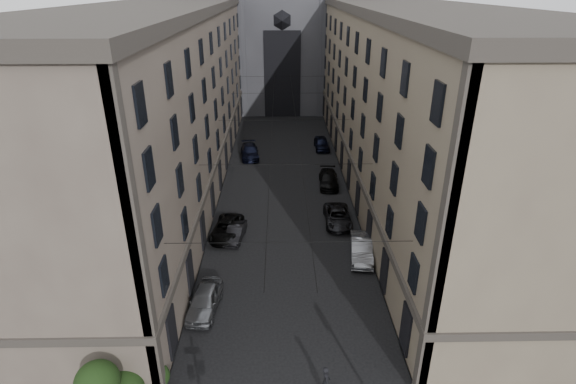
{
  "coord_description": "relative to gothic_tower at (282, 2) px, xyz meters",
  "views": [
    {
      "loc": [
        -0.46,
        -11.65,
        20.65
      ],
      "look_at": [
        0.0,
        13.25,
        9.11
      ],
      "focal_mm": 28.0,
      "sensor_mm": 36.0,
      "label": 1
    }
  ],
  "objects": [
    {
      "name": "sidewalk_left",
      "position": [
        -10.5,
        -38.96,
        -17.72
      ],
      "size": [
        7.0,
        80.0,
        0.15
      ],
      "primitive_type": "cube",
      "color": "#383533",
      "rests_on": "ground"
    },
    {
      "name": "tram_wires",
      "position": [
        0.0,
        -39.33,
        -10.55
      ],
      "size": [
        14.0,
        60.0,
        0.43
      ],
      "color": "black",
      "rests_on": "ground"
    },
    {
      "name": "car_left_midfar",
      "position": [
        -5.32,
        -51.35,
        -17.08
      ],
      "size": [
        3.03,
        5.42,
        1.43
      ],
      "primitive_type": "imported",
      "rotation": [
        0.0,
        0.0,
        -0.13
      ],
      "color": "black",
      "rests_on": "ground"
    },
    {
      "name": "building_left",
      "position": [
        -13.44,
        -38.96,
        -8.45
      ],
      "size": [
        13.6,
        60.6,
        18.85
      ],
      "color": "#534940",
      "rests_on": "ground"
    },
    {
      "name": "pedestrian",
      "position": [
        1.95,
        -68.8,
        -16.82
      ],
      "size": [
        0.5,
        0.73,
        1.96
      ],
      "primitive_type": "imported",
      "rotation": [
        0.0,
        0.0,
        1.61
      ],
      "color": "black",
      "rests_on": "ground"
    },
    {
      "name": "building_right",
      "position": [
        13.44,
        -38.96,
        -8.45
      ],
      "size": [
        13.6,
        60.6,
        18.85
      ],
      "color": "brown",
      "rests_on": "ground"
    },
    {
      "name": "sidewalk_right",
      "position": [
        10.5,
        -38.96,
        -17.72
      ],
      "size": [
        7.0,
        80.0,
        0.15
      ],
      "primitive_type": "cube",
      "color": "#383533",
      "rests_on": "ground"
    },
    {
      "name": "car_left_midnear",
      "position": [
        -4.49,
        -51.92,
        -17.16
      ],
      "size": [
        1.88,
        4.05,
        1.29
      ],
      "primitive_type": "imported",
      "rotation": [
        0.0,
        0.0,
        -0.14
      ],
      "color": "black",
      "rests_on": "ground"
    },
    {
      "name": "gothic_tower",
      "position": [
        0.0,
        0.0,
        0.0
      ],
      "size": [
        35.0,
        23.0,
        58.0
      ],
      "color": "#2D2D33",
      "rests_on": "ground"
    },
    {
      "name": "car_left_far",
      "position": [
        -4.45,
        -31.15,
        -17.01
      ],
      "size": [
        2.83,
        5.65,
        1.58
      ],
      "primitive_type": "imported",
      "rotation": [
        0.0,
        0.0,
        0.12
      ],
      "color": "black",
      "rests_on": "ground"
    },
    {
      "name": "car_right_near",
      "position": [
        6.2,
        -55.09,
        -16.98
      ],
      "size": [
        2.31,
        5.15,
        1.64
      ],
      "primitive_type": "imported",
      "rotation": [
        0.0,
        0.0,
        -0.12
      ],
      "color": "gray",
      "rests_on": "ground"
    },
    {
      "name": "car_left_near",
      "position": [
        -5.77,
        -61.51,
        -16.99
      ],
      "size": [
        2.39,
        4.92,
        1.62
      ],
      "primitive_type": "imported",
      "rotation": [
        0.0,
        0.0,
        -0.1
      ],
      "color": "slate",
      "rests_on": "ground"
    },
    {
      "name": "car_right_far",
      "position": [
        5.25,
        -27.98,
        -17.0
      ],
      "size": [
        2.01,
        4.76,
        1.61
      ],
      "primitive_type": "imported",
      "rotation": [
        0.0,
        0.0,
        0.03
      ],
      "color": "black",
      "rests_on": "ground"
    },
    {
      "name": "car_right_midfar",
      "position": [
        4.95,
        -40.36,
        -17.06
      ],
      "size": [
        2.33,
        5.19,
        1.48
      ],
      "primitive_type": "imported",
      "rotation": [
        0.0,
        0.0,
        -0.05
      ],
      "color": "black",
      "rests_on": "ground"
    },
    {
      "name": "car_right_midnear",
      "position": [
        4.93,
        -49.22,
        -17.08
      ],
      "size": [
        2.44,
        5.22,
        1.45
      ],
      "primitive_type": "imported",
      "rotation": [
        0.0,
        0.0,
        -0.01
      ],
      "color": "black",
      "rests_on": "ground"
    }
  ]
}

